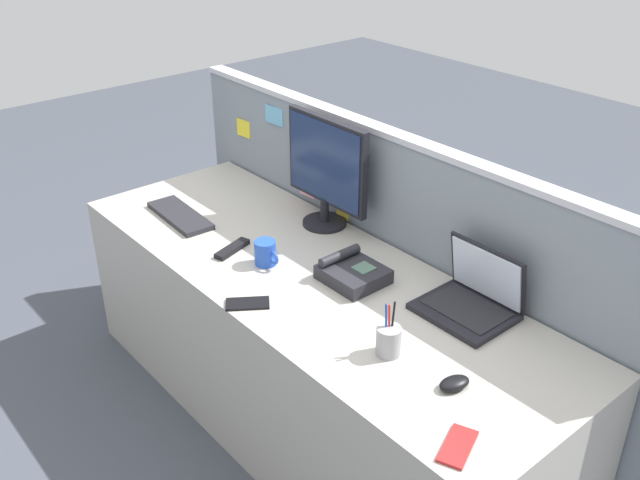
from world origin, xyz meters
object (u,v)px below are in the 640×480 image
computer_mouse_right_hand (454,383)px  cell_phone_red_case (458,446)px  desk_phone (352,272)px  pen_cup (389,340)px  coffee_mug (266,253)px  keyboard_main (180,216)px  laptop (473,296)px  cell_phone_black_slab (248,304)px  tv_remote (232,249)px  desktop_monitor (326,168)px

computer_mouse_right_hand → cell_phone_red_case: 0.24m
desk_phone → pen_cup: bearing=-28.0°
computer_mouse_right_hand → coffee_mug: (-0.93, 0.01, 0.03)m
keyboard_main → pen_cup: 1.24m
computer_mouse_right_hand → pen_cup: size_ratio=0.56×
keyboard_main → cell_phone_red_case: size_ratio=2.47×
laptop → coffee_mug: laptop is taller
keyboard_main → cell_phone_red_case: (1.65, -0.13, -0.01)m
cell_phone_red_case → coffee_mug: 1.11m
cell_phone_black_slab → tv_remote: bearing=-171.3°
cell_phone_black_slab → coffee_mug: coffee_mug is taller
keyboard_main → coffee_mug: coffee_mug is taller
computer_mouse_right_hand → keyboard_main: bearing=-166.7°
desk_phone → laptop: bearing=23.9°
desktop_monitor → cell_phone_red_case: bearing=-25.6°
tv_remote → coffee_mug: (0.17, 0.04, 0.04)m
coffee_mug → cell_phone_black_slab: bearing=-49.5°
desk_phone → desktop_monitor: bearing=151.3°
computer_mouse_right_hand → cell_phone_black_slab: size_ratio=0.66×
coffee_mug → computer_mouse_right_hand: bearing=-0.4°
pen_cup → cell_phone_black_slab: pen_cup is taller
pen_cup → cell_phone_red_case: pen_cup is taller
laptop → pen_cup: laptop is taller
desk_phone → keyboard_main: size_ratio=0.59×
keyboard_main → cell_phone_black_slab: size_ratio=2.46×
laptop → keyboard_main: bearing=-162.3°
cell_phone_black_slab → tv_remote: (-0.35, 0.17, 0.01)m
tv_remote → laptop: bearing=7.6°
pen_cup → coffee_mug: bearing=176.8°
desk_phone → tv_remote: desk_phone is taller
desk_phone → pen_cup: (0.39, -0.21, 0.02)m
coffee_mug → desktop_monitor: bearing=105.3°
keyboard_main → cell_phone_red_case: 1.65m
desk_phone → cell_phone_black_slab: 0.40m
desk_phone → cell_phone_red_case: 0.87m
desktop_monitor → desk_phone: 0.51m
desk_phone → computer_mouse_right_hand: size_ratio=2.18×
computer_mouse_right_hand → coffee_mug: coffee_mug is taller
desktop_monitor → laptop: bearing=-2.8°
desktop_monitor → keyboard_main: bearing=-135.2°
pen_cup → desktop_monitor: bearing=151.7°
cell_phone_black_slab → coffee_mug: (-0.18, 0.22, 0.04)m
keyboard_main → computer_mouse_right_hand: bearing=4.7°
computer_mouse_right_hand → coffee_mug: 0.93m
cell_phone_red_case → coffee_mug: coffee_mug is taller
desktop_monitor → keyboard_main: (-0.44, -0.44, -0.24)m
keyboard_main → tv_remote: size_ratio=2.18×
coffee_mug → laptop: bearing=26.6°
laptop → cell_phone_red_case: (0.39, -0.54, -0.05)m
desktop_monitor → coffee_mug: desktop_monitor is taller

